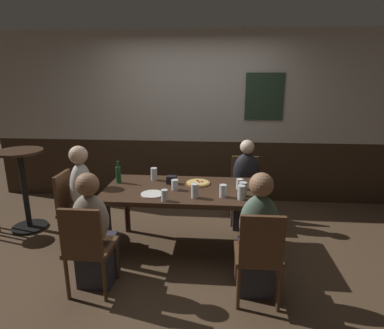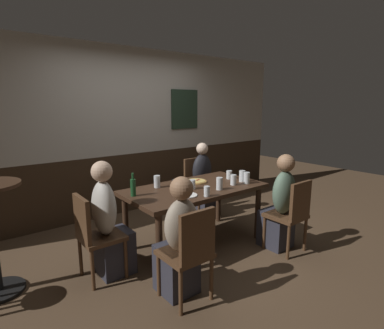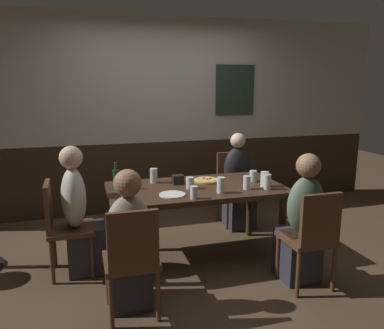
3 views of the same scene
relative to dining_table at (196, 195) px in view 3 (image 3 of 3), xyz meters
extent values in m
plane|color=#4C3826|center=(0.00, 0.00, -0.66)|extent=(12.00, 12.00, 0.00)
cube|color=#332316|center=(0.00, 1.65, -0.18)|extent=(6.40, 0.10, 0.95)
cube|color=#B7B2A8|center=(0.00, 1.65, 1.12)|extent=(6.40, 0.10, 1.65)
cube|color=#233828|center=(1.04, 1.58, 0.98)|extent=(0.56, 0.03, 0.68)
cube|color=#382316|center=(0.00, 0.00, 0.06)|extent=(1.71, 0.90, 0.05)
cylinder|color=#382316|center=(-0.75, -0.37, -0.31)|extent=(0.07, 0.07, 0.69)
cylinder|color=#382316|center=(0.75, -0.37, -0.31)|extent=(0.07, 0.07, 0.69)
cylinder|color=#382316|center=(-0.75, 0.37, -0.31)|extent=(0.07, 0.07, 0.69)
cylinder|color=#382316|center=(0.75, 0.37, -0.31)|extent=(0.07, 0.07, 0.69)
cube|color=#513521|center=(0.75, 0.79, -0.23)|extent=(0.40, 0.40, 0.04)
cube|color=#513521|center=(0.75, 0.97, 0.01)|extent=(0.36, 0.04, 0.43)
cylinder|color=#513521|center=(0.92, 0.62, -0.45)|extent=(0.04, 0.04, 0.41)
cylinder|color=#513521|center=(0.58, 0.62, -0.45)|extent=(0.04, 0.04, 0.41)
cylinder|color=#513521|center=(0.92, 0.96, -0.45)|extent=(0.04, 0.04, 0.41)
cylinder|color=#513521|center=(0.58, 0.96, -0.45)|extent=(0.04, 0.04, 0.41)
cube|color=#513521|center=(0.75, -0.79, -0.23)|extent=(0.40, 0.40, 0.04)
cube|color=#513521|center=(0.75, -0.97, 0.01)|extent=(0.36, 0.04, 0.43)
cylinder|color=#513521|center=(0.58, -0.62, -0.45)|extent=(0.04, 0.04, 0.41)
cylinder|color=#513521|center=(0.92, -0.62, -0.45)|extent=(0.04, 0.04, 0.41)
cylinder|color=#513521|center=(0.58, -0.96, -0.45)|extent=(0.04, 0.04, 0.41)
cylinder|color=#513521|center=(0.92, -0.96, -0.45)|extent=(0.04, 0.04, 0.41)
cube|color=#513521|center=(-1.19, 0.00, -0.23)|extent=(0.40, 0.40, 0.04)
cube|color=#513521|center=(-1.37, 0.00, 0.01)|extent=(0.04, 0.36, 0.43)
cylinder|color=#513521|center=(-1.02, 0.17, -0.45)|extent=(0.04, 0.04, 0.41)
cylinder|color=#513521|center=(-1.02, -0.17, -0.45)|extent=(0.04, 0.04, 0.41)
cylinder|color=#513521|center=(-1.36, 0.17, -0.45)|extent=(0.04, 0.04, 0.41)
cylinder|color=#513521|center=(-1.36, -0.17, -0.45)|extent=(0.04, 0.04, 0.41)
cube|color=#513521|center=(-0.75, -0.79, -0.23)|extent=(0.40, 0.40, 0.04)
cube|color=#513521|center=(-0.75, -0.97, 0.01)|extent=(0.36, 0.04, 0.43)
cylinder|color=#513521|center=(-0.92, -0.62, -0.45)|extent=(0.04, 0.04, 0.41)
cylinder|color=#513521|center=(-0.58, -0.62, -0.45)|extent=(0.04, 0.04, 0.41)
cylinder|color=#513521|center=(-0.92, -0.96, -0.45)|extent=(0.04, 0.04, 0.41)
cylinder|color=#513521|center=(-0.58, -0.96, -0.45)|extent=(0.04, 0.04, 0.41)
cube|color=#2D2D38|center=(0.75, 0.66, -0.43)|extent=(0.32, 0.34, 0.45)
ellipsoid|color=black|center=(0.75, 0.75, 0.05)|extent=(0.34, 0.22, 0.53)
sphere|color=beige|center=(0.75, 0.75, 0.40)|extent=(0.18, 0.18, 0.18)
cube|color=#2D2D38|center=(0.75, -0.66, -0.43)|extent=(0.32, 0.34, 0.45)
ellipsoid|color=#56705B|center=(0.75, -0.75, 0.05)|extent=(0.34, 0.22, 0.52)
sphere|color=#936B4C|center=(0.75, -0.75, 0.40)|extent=(0.21, 0.21, 0.21)
cube|color=#2D2D38|center=(-1.06, 0.00, -0.43)|extent=(0.34, 0.32, 0.45)
ellipsoid|color=beige|center=(-1.15, 0.00, 0.07)|extent=(0.22, 0.34, 0.55)
sphere|color=#DBB293|center=(-1.15, 0.00, 0.44)|extent=(0.21, 0.21, 0.21)
cube|color=#2D2D38|center=(-0.75, -0.66, -0.43)|extent=(0.32, 0.34, 0.45)
ellipsoid|color=tan|center=(-0.75, -0.75, 0.03)|extent=(0.34, 0.22, 0.48)
sphere|color=#936B4C|center=(-0.75, -0.75, 0.36)|extent=(0.21, 0.21, 0.21)
cylinder|color=tan|center=(0.16, 0.17, 0.09)|extent=(0.27, 0.27, 0.02)
cylinder|color=#DBB760|center=(0.16, 0.17, 0.10)|extent=(0.24, 0.24, 0.01)
cylinder|color=maroon|center=(0.17, 0.16, 0.11)|extent=(0.03, 0.03, 0.00)
cylinder|color=maroon|center=(0.15, 0.21, 0.11)|extent=(0.03, 0.03, 0.00)
cylinder|color=maroon|center=(0.21, 0.18, 0.11)|extent=(0.03, 0.03, 0.00)
cylinder|color=silver|center=(0.65, -0.18, 0.15)|extent=(0.08, 0.08, 0.15)
cylinder|color=#331E14|center=(0.65, -0.18, 0.14)|extent=(0.07, 0.07, 0.13)
cylinder|color=silver|center=(-0.13, -0.38, 0.14)|extent=(0.07, 0.07, 0.12)
cylinder|color=#331E14|center=(-0.13, -0.38, 0.10)|extent=(0.06, 0.06, 0.04)
cylinder|color=silver|center=(0.16, -0.27, 0.15)|extent=(0.08, 0.08, 0.15)
cylinder|color=#B26623|center=(0.16, -0.27, 0.13)|extent=(0.07, 0.07, 0.11)
cylinder|color=silver|center=(0.44, -0.22, 0.15)|extent=(0.07, 0.07, 0.13)
cylinder|color=silver|center=(0.44, -0.22, 0.12)|extent=(0.06, 0.06, 0.08)
cylinder|color=silver|center=(0.63, -0.28, 0.15)|extent=(0.08, 0.08, 0.15)
cylinder|color=#B26623|center=(0.63, -0.28, 0.13)|extent=(0.07, 0.07, 0.10)
cylinder|color=silver|center=(-0.08, -0.05, 0.14)|extent=(0.08, 0.08, 0.11)
cylinder|color=gold|center=(-0.08, -0.05, 0.12)|extent=(0.07, 0.07, 0.08)
cylinder|color=silver|center=(-0.37, 0.27, 0.15)|extent=(0.08, 0.08, 0.15)
cylinder|color=#B26623|center=(-0.37, 0.27, 0.11)|extent=(0.07, 0.07, 0.07)
cylinder|color=silver|center=(0.63, 0.04, 0.14)|extent=(0.08, 0.08, 0.11)
cylinder|color=#331E14|center=(0.63, 0.04, 0.10)|extent=(0.07, 0.07, 0.04)
cylinder|color=#194723|center=(-0.76, 0.13, 0.17)|extent=(0.06, 0.06, 0.19)
cylinder|color=#194723|center=(-0.76, 0.13, 0.30)|extent=(0.03, 0.03, 0.07)
cylinder|color=white|center=(-0.29, -0.22, 0.09)|extent=(0.24, 0.24, 0.01)
cube|color=black|center=(-0.14, 0.16, 0.13)|extent=(0.11, 0.09, 0.09)
camera|label=1|loc=(0.39, -3.35, 1.28)|focal=30.29mm
camera|label=2|loc=(-2.24, -2.78, 1.07)|focal=28.34mm
camera|label=3|loc=(-1.06, -3.49, 1.08)|focal=36.04mm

